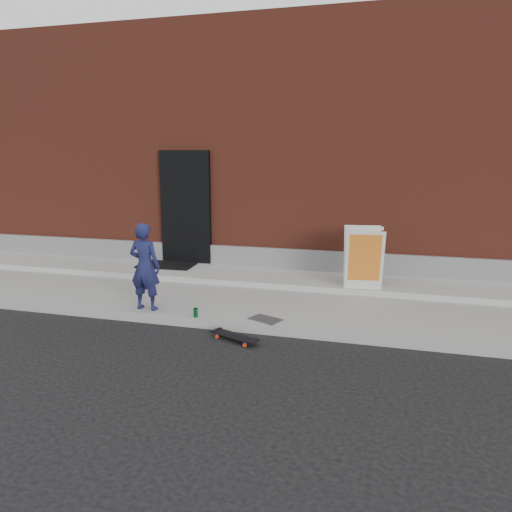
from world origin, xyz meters
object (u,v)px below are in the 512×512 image
(skateboard, at_px, (234,336))
(child, at_px, (145,267))
(pizza_sign, at_px, (363,257))
(soda_can, at_px, (196,313))

(skateboard, bearing_deg, child, 161.35)
(pizza_sign, distance_m, soda_can, 2.99)
(child, bearing_deg, pizza_sign, -148.71)
(child, distance_m, soda_can, 1.06)
(pizza_sign, xyz_separation_m, soda_can, (-2.22, -1.93, -0.55))
(child, relative_size, soda_can, 10.09)
(skateboard, height_order, soda_can, soda_can)
(child, distance_m, skateboard, 1.81)
(skateboard, xyz_separation_m, pizza_sign, (1.52, 2.30, 0.70))
(pizza_sign, relative_size, soda_can, 7.86)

